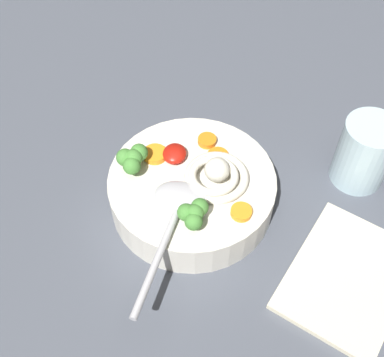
{
  "coord_description": "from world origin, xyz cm",
  "views": [
    {
      "loc": [
        39.34,
        6.78,
        54.32
      ],
      "look_at": [
        3.73,
        0.78,
        7.72
      ],
      "focal_mm": 46.62,
      "sensor_mm": 36.0,
      "label": 1
    }
  ],
  "objects_px": {
    "soup_spoon": "(179,207)",
    "drinking_glass": "(364,153)",
    "soup_bowl": "(192,190)",
    "folded_napkin": "(347,277)",
    "noodle_pile": "(216,175)"
  },
  "relations": [
    {
      "from": "soup_spoon",
      "to": "drinking_glass",
      "type": "relative_size",
      "value": 1.91
    },
    {
      "from": "soup_bowl",
      "to": "folded_napkin",
      "type": "xyz_separation_m",
      "value": [
        0.08,
        0.19,
        -0.02
      ]
    },
    {
      "from": "soup_spoon",
      "to": "folded_napkin",
      "type": "bearing_deg",
      "value": 90.35
    },
    {
      "from": "soup_bowl",
      "to": "folded_napkin",
      "type": "distance_m",
      "value": 0.21
    },
    {
      "from": "drinking_glass",
      "to": "folded_napkin",
      "type": "relative_size",
      "value": 0.57
    },
    {
      "from": "soup_spoon",
      "to": "drinking_glass",
      "type": "xyz_separation_m",
      "value": [
        -0.13,
        0.21,
        -0.01
      ]
    },
    {
      "from": "drinking_glass",
      "to": "folded_napkin",
      "type": "xyz_separation_m",
      "value": [
        0.15,
        -0.01,
        -0.04
      ]
    },
    {
      "from": "soup_bowl",
      "to": "folded_napkin",
      "type": "bearing_deg",
      "value": 68.21
    },
    {
      "from": "drinking_glass",
      "to": "folded_napkin",
      "type": "height_order",
      "value": "drinking_glass"
    },
    {
      "from": "folded_napkin",
      "to": "soup_bowl",
      "type": "bearing_deg",
      "value": -111.79
    },
    {
      "from": "soup_spoon",
      "to": "drinking_glass",
      "type": "bearing_deg",
      "value": 128.98
    },
    {
      "from": "soup_bowl",
      "to": "drinking_glass",
      "type": "xyz_separation_m",
      "value": [
        -0.08,
        0.2,
        0.02
      ]
    },
    {
      "from": "soup_spoon",
      "to": "noodle_pile",
      "type": "bearing_deg",
      "value": 153.4
    },
    {
      "from": "drinking_glass",
      "to": "noodle_pile",
      "type": "bearing_deg",
      "value": -66.84
    },
    {
      "from": "noodle_pile",
      "to": "soup_bowl",
      "type": "bearing_deg",
      "value": -86.84
    }
  ]
}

